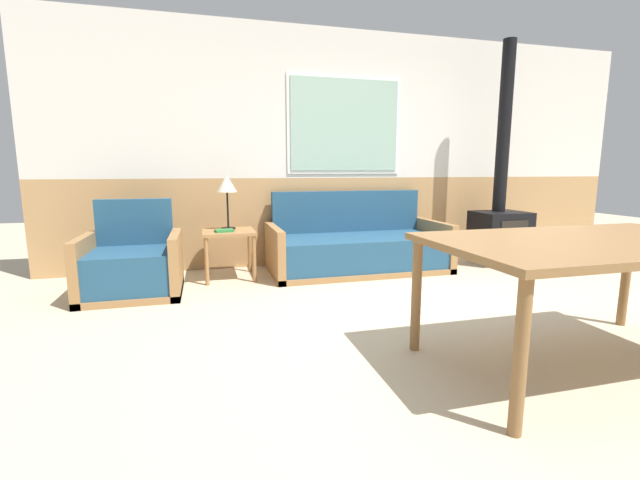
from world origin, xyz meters
TOP-DOWN VIEW (x-y plane):
  - ground_plane at (0.00, 0.00)m, footprint 16.00×16.00m
  - wall_back at (-0.01, 2.63)m, footprint 7.20×0.09m
  - couch at (-0.21, 2.12)m, footprint 1.95×0.89m
  - armchair at (-2.49, 1.77)m, footprint 0.84×0.77m
  - side_table at (-1.61, 2.13)m, footprint 0.52×0.52m
  - table_lamp at (-1.61, 2.22)m, footprint 0.20×0.20m
  - book_stack at (-1.66, 2.05)m, footprint 0.19×0.14m
  - dining_table at (0.24, -0.45)m, footprint 1.78×1.03m
  - wood_stove at (1.56, 2.03)m, footprint 0.59×0.50m

SIDE VIEW (x-z plane):
  - ground_plane at x=0.00m, z-range 0.00..0.00m
  - couch at x=-0.21m, z-range -0.19..0.68m
  - armchair at x=-2.49m, z-range -0.17..0.68m
  - side_table at x=-1.61m, z-range 0.17..0.67m
  - book_stack at x=-1.66m, z-range 0.50..0.53m
  - wood_stove at x=1.56m, z-range -0.65..1.92m
  - dining_table at x=0.24m, z-range 0.31..1.05m
  - table_lamp at x=-1.61m, z-range 0.66..1.23m
  - wall_back at x=-0.01m, z-range 0.01..2.71m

